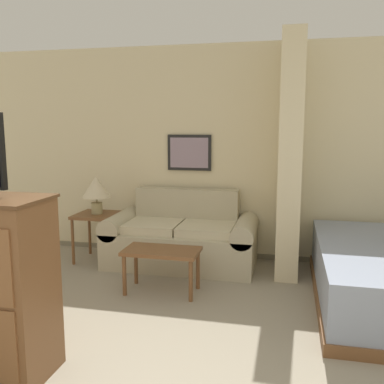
# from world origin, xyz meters

# --- Properties ---
(wall_back) EXTENTS (7.50, 0.16, 2.60)m
(wall_back) POSITION_xyz_m (-0.00, 3.79, 1.29)
(wall_back) COLOR beige
(wall_back) RESTS_ON ground_plane
(wall_partition_pillar) EXTENTS (0.24, 0.78, 2.60)m
(wall_partition_pillar) POSITION_xyz_m (0.80, 3.34, 1.30)
(wall_partition_pillar) COLOR beige
(wall_partition_pillar) RESTS_ON ground_plane
(couch) EXTENTS (1.76, 0.84, 0.87)m
(couch) POSITION_xyz_m (-0.42, 3.31, 0.32)
(couch) COLOR #B7AD8E
(couch) RESTS_ON ground_plane
(coffee_table) EXTENTS (0.74, 0.40, 0.44)m
(coffee_table) POSITION_xyz_m (-0.40, 2.43, 0.38)
(coffee_table) COLOR brown
(coffee_table) RESTS_ON ground_plane
(side_table) EXTENTS (0.50, 0.50, 0.58)m
(side_table) POSITION_xyz_m (-1.45, 3.23, 0.49)
(side_table) COLOR brown
(side_table) RESTS_ON ground_plane
(table_lamp) EXTENTS (0.34, 0.34, 0.46)m
(table_lamp) POSITION_xyz_m (-1.45, 3.23, 0.89)
(table_lamp) COLOR tan
(table_lamp) RESTS_ON side_table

